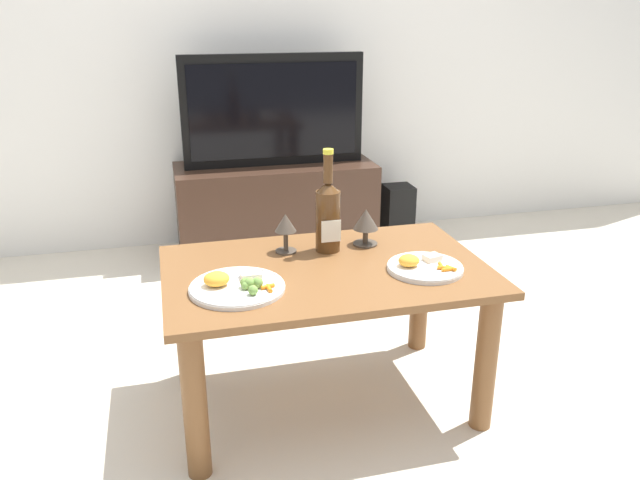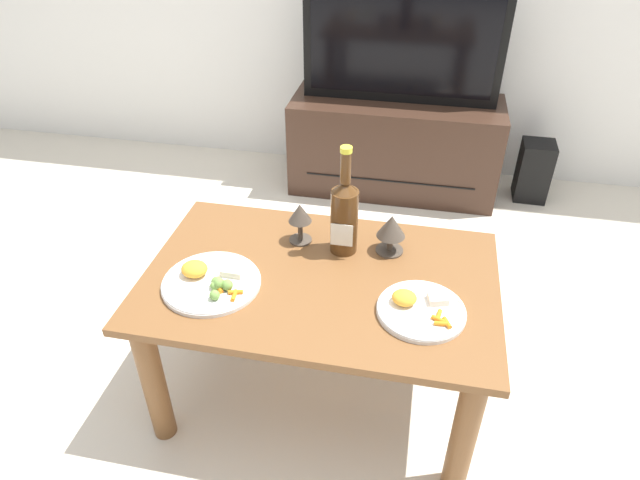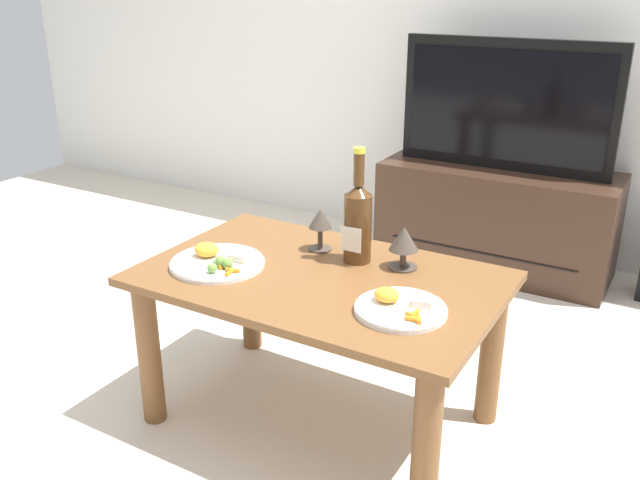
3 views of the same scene
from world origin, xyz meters
TOP-DOWN VIEW (x-y plane):
  - ground_plane at (0.00, 0.00)m, footprint 6.40×6.40m
  - dining_table at (0.00, 0.00)m, footprint 1.03×0.65m
  - tv_stand at (0.10, 1.45)m, footprint 1.06×0.42m
  - tv_screen at (0.10, 1.44)m, footprint 0.95×0.05m
  - floor_speaker at (0.83, 1.48)m, footprint 0.16×0.16m
  - wine_bottle at (0.04, 0.14)m, footprint 0.08×0.09m
  - goblet_left at (-0.10, 0.17)m, footprint 0.07×0.07m
  - goblet_right at (0.19, 0.17)m, footprint 0.09×0.09m
  - dinner_plate_left at (-0.30, -0.10)m, footprint 0.28×0.28m
  - dinner_plate_right at (0.29, -0.10)m, footprint 0.24×0.24m

SIDE VIEW (x-z plane):
  - ground_plane at x=0.00m, z-range 0.00..0.00m
  - floor_speaker at x=0.83m, z-range 0.00..0.31m
  - tv_stand at x=0.10m, z-range 0.00..0.49m
  - dining_table at x=0.00m, z-range 0.15..0.64m
  - dinner_plate_right at x=0.29m, z-range 0.48..0.53m
  - dinner_plate_left at x=-0.30m, z-range 0.48..0.54m
  - goblet_right at x=0.19m, z-range 0.52..0.65m
  - goblet_left at x=-0.10m, z-range 0.52..0.66m
  - wine_bottle at x=0.04m, z-range 0.45..0.81m
  - tv_screen at x=0.10m, z-range 0.49..1.06m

